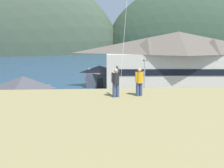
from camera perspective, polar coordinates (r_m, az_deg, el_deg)
The scene contains 20 objects.
ground_plane at distance 26.02m, azimuth 0.06°, elevation -11.35°, with size 600.00×600.00×0.00m, color #66604C.
parking_lot_pad at distance 30.67m, azimuth -0.45°, elevation -7.67°, with size 40.00×20.00×0.10m, color gray.
bay_water at distance 84.58m, azimuth -2.16°, elevation 4.51°, with size 360.00×84.00×0.03m, color navy.
far_hill_far_shoulder at distance 149.75m, azimuth 17.01°, elevation 6.98°, with size 93.79×53.20×73.48m, color #334733.
harbor_lodge at distance 47.87m, azimuth 14.51°, elevation 5.48°, with size 27.67×10.65×10.32m.
storage_shed_near_lot at distance 33.32m, azimuth -19.08°, elevation -2.31°, with size 6.29×5.15×4.89m.
storage_shed_waterside at distance 48.61m, azimuth -2.80°, elevation 1.90°, with size 5.70×4.27×4.02m.
wharf_dock at distance 57.99m, azimuth -0.96°, elevation 1.71°, with size 3.20×12.89×0.70m.
moored_boat_wharfside at distance 57.61m, azimuth -4.47°, elevation 1.98°, with size 2.52×7.46×2.16m.
moored_boat_outer_mooring at distance 58.88m, azimuth 2.58°, elevation 2.21°, with size 3.33×8.27×2.16m.
parked_car_mid_row_far at distance 33.27m, azimuth 12.01°, elevation -4.57°, with size 4.27×2.18×1.82m.
parked_car_mid_row_near at distance 25.16m, azimuth -4.27°, elevation -9.59°, with size 4.35×2.36×1.82m.
parked_car_lone_by_shed at distance 32.28m, azimuth 0.61°, elevation -4.80°, with size 4.23×2.10×1.82m.
parked_car_mid_row_center at distance 26.94m, azimuth -19.41°, elevation -8.78°, with size 4.20×2.06×1.82m.
parked_car_front_row_red at distance 34.86m, azimuth 23.64°, elevation -4.56°, with size 4.24×2.14×1.82m.
parked_car_corner_spot at distance 27.93m, azimuth 20.14°, elevation -8.12°, with size 4.34×2.35×1.82m.
parked_car_front_row_silver at distance 25.62m, azimuth 10.34°, elevation -9.35°, with size 4.31×2.27×1.82m.
parking_light_pole at distance 35.66m, azimuth 7.26°, elevation 1.16°, with size 0.24×0.78×6.34m.
person_kite_flyer at distance 15.27m, azimuth 0.87°, elevation 0.54°, with size 0.52×0.70×1.86m.
person_companion at distance 15.65m, azimuth 6.14°, elevation 0.67°, with size 0.54×0.40×1.74m.
Camera 1 is at (-1.31, -23.97, 10.02)m, focal length 40.73 mm.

